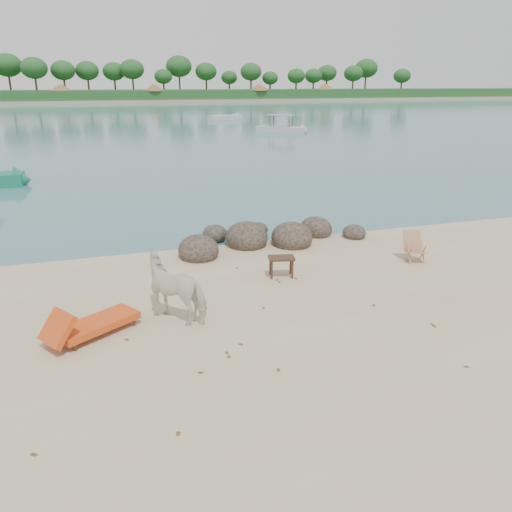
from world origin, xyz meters
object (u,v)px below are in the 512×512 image
Objects in this scene: boulders at (264,239)px; deck_chair at (417,249)px; lounge_chair at (97,320)px; cow at (178,288)px; side_table at (281,268)px.

deck_chair is at bearing -38.89° from boulders.
deck_chair reaches higher than lounge_chair.
boulders is at bearing -173.59° from cow.
cow reaches higher than deck_chair.
side_table is at bearing -10.94° from lounge_chair.
deck_chair is (7.12, 1.45, -0.27)m from cow.
deck_chair reaches higher than side_table.
lounge_chair is 9.04m from deck_chair.
side_table is (3.00, 1.55, -0.43)m from cow.
boulders is 5.63m from cow.
cow is 1.93× the size of deck_chair.
side_table is at bearing -165.64° from deck_chair.
boulders is at bearing 93.12° from side_table.
boulders is at bearing 9.90° from lounge_chair.
cow reaches higher than lounge_chair.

